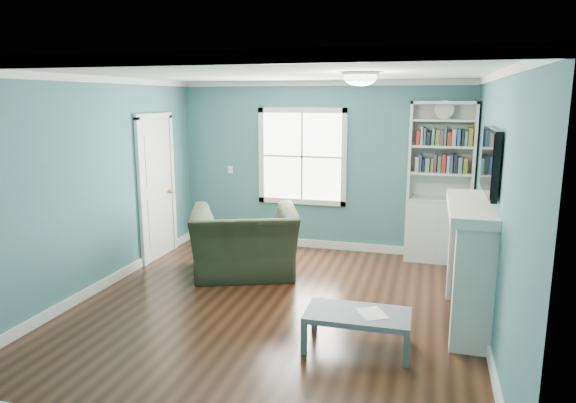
# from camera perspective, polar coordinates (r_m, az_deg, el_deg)

# --- Properties ---
(floor) EXTENTS (5.00, 5.00, 0.00)m
(floor) POSITION_cam_1_polar(r_m,az_deg,el_deg) (5.95, -1.61, -11.76)
(floor) COLOR black
(floor) RESTS_ON ground
(room_walls) EXTENTS (5.00, 5.00, 5.00)m
(room_walls) POSITION_cam_1_polar(r_m,az_deg,el_deg) (5.52, -1.70, 3.51)
(room_walls) COLOR teal
(room_walls) RESTS_ON ground
(trim) EXTENTS (4.50, 5.00, 2.60)m
(trim) POSITION_cam_1_polar(r_m,az_deg,el_deg) (5.58, -1.68, 0.00)
(trim) COLOR white
(trim) RESTS_ON ground
(window) EXTENTS (1.40, 0.06, 1.50)m
(window) POSITION_cam_1_polar(r_m,az_deg,el_deg) (7.99, 1.57, 5.01)
(window) COLOR white
(window) RESTS_ON room_walls
(bookshelf) EXTENTS (0.90, 0.35, 2.31)m
(bookshelf) POSITION_cam_1_polar(r_m,az_deg,el_deg) (7.65, 16.41, 0.28)
(bookshelf) COLOR silver
(bookshelf) RESTS_ON ground
(fireplace) EXTENTS (0.44, 1.58, 1.30)m
(fireplace) POSITION_cam_1_polar(r_m,az_deg,el_deg) (5.70, 19.54, -6.67)
(fireplace) COLOR black
(fireplace) RESTS_ON ground
(tv) EXTENTS (0.06, 1.10, 0.65)m
(tv) POSITION_cam_1_polar(r_m,az_deg,el_deg) (5.48, 21.55, 4.18)
(tv) COLOR black
(tv) RESTS_ON fireplace
(door) EXTENTS (0.12, 0.98, 2.17)m
(door) POSITION_cam_1_polar(r_m,az_deg,el_deg) (7.77, -14.36, 1.66)
(door) COLOR silver
(door) RESTS_ON ground
(ceiling_fixture) EXTENTS (0.38, 0.38, 0.15)m
(ceiling_fixture) POSITION_cam_1_polar(r_m,az_deg,el_deg) (5.37, 8.03, 13.53)
(ceiling_fixture) COLOR white
(ceiling_fixture) RESTS_ON room_walls
(light_switch) EXTENTS (0.08, 0.01, 0.12)m
(light_switch) POSITION_cam_1_polar(r_m,az_deg,el_deg) (8.39, -6.42, 3.53)
(light_switch) COLOR white
(light_switch) RESTS_ON room_walls
(recliner) EXTENTS (1.61, 1.33, 1.20)m
(recliner) POSITION_cam_1_polar(r_m,az_deg,el_deg) (6.88, -4.86, -3.27)
(recliner) COLOR #252E1D
(recliner) RESTS_ON ground
(coffee_table) EXTENTS (0.99, 0.55, 0.36)m
(coffee_table) POSITION_cam_1_polar(r_m,az_deg,el_deg) (5.00, 7.74, -12.61)
(coffee_table) COLOR #4F595F
(coffee_table) RESTS_ON ground
(paper_sheet) EXTENTS (0.34, 0.37, 0.00)m
(paper_sheet) POSITION_cam_1_polar(r_m,az_deg,el_deg) (4.98, 9.30, -12.16)
(paper_sheet) COLOR white
(paper_sheet) RESTS_ON coffee_table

